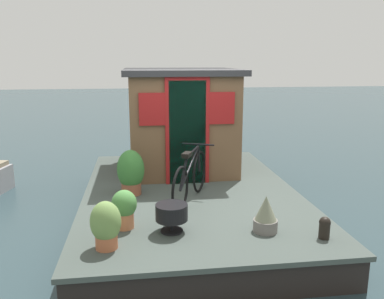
% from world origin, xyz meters
% --- Properties ---
extents(ground_plane, '(60.00, 60.00, 0.00)m').
position_xyz_m(ground_plane, '(0.00, 0.00, 0.00)').
color(ground_plane, '#2D4247').
extents(houseboat_deck, '(4.93, 3.30, 0.46)m').
position_xyz_m(houseboat_deck, '(0.00, 0.00, 0.23)').
color(houseboat_deck, '#424C47').
rests_on(houseboat_deck, ground_plane).
extents(houseboat_cabin, '(2.19, 2.05, 1.86)m').
position_xyz_m(houseboat_cabin, '(1.35, 0.00, 1.40)').
color(houseboat_cabin, brown).
rests_on(houseboat_cabin, houseboat_deck).
extents(bicycle, '(1.48, 0.75, 0.79)m').
position_xyz_m(bicycle, '(-0.55, 0.07, 0.82)').
color(bicycle, black).
rests_on(bicycle, houseboat_deck).
extents(potted_plant_ivy, '(0.29, 0.29, 0.45)m').
position_xyz_m(potted_plant_ivy, '(-1.69, -0.69, 0.67)').
color(potted_plant_ivy, slate).
rests_on(potted_plant_ivy, houseboat_deck).
extents(potted_plant_rosemary, '(0.34, 0.34, 0.54)m').
position_xyz_m(potted_plant_rosemary, '(-1.88, 1.17, 0.73)').
color(potted_plant_rosemary, '#B2603D').
rests_on(potted_plant_rosemary, houseboat_deck).
extents(potted_plant_lavender, '(0.31, 0.31, 0.48)m').
position_xyz_m(potted_plant_lavender, '(-1.36, 0.99, 0.72)').
color(potted_plant_lavender, '#C6754C').
rests_on(potted_plant_lavender, houseboat_deck).
extents(potted_plant_basil, '(0.41, 0.41, 0.69)m').
position_xyz_m(potted_plant_basil, '(-0.09, 0.92, 0.81)').
color(potted_plant_basil, '#935138').
rests_on(potted_plant_basil, houseboat_deck).
extents(charcoal_grill, '(0.39, 0.39, 0.34)m').
position_xyz_m(charcoal_grill, '(-1.54, 0.43, 0.69)').
color(charcoal_grill, black).
rests_on(charcoal_grill, houseboat_deck).
extents(mooring_bollard, '(0.13, 0.13, 0.26)m').
position_xyz_m(mooring_bollard, '(-1.96, -1.30, 0.60)').
color(mooring_bollard, black).
rests_on(mooring_bollard, houseboat_deck).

